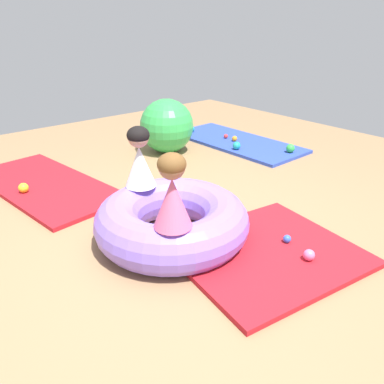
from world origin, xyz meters
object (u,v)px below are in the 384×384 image
(child_in_white, at_px, (139,158))
(play_ball_pink, at_px, (309,255))
(inflatable_cushion, at_px, (172,221))
(play_ball_teal_second, at_px, (192,129))
(exercise_ball_large, at_px, (167,126))
(play_ball_teal, at_px, (237,146))
(play_ball_orange, at_px, (235,139))
(play_ball_blue, at_px, (287,239))
(play_ball_red, at_px, (226,136))
(play_ball_green, at_px, (290,148))
(child_in_pink, at_px, (172,192))
(play_ball_yellow, at_px, (23,188))

(child_in_white, xyz_separation_m, play_ball_pink, (1.26, 0.55, -0.50))
(inflatable_cushion, height_order, play_ball_pink, inflatable_cushion)
(play_ball_pink, distance_m, play_ball_teal_second, 3.41)
(exercise_ball_large, bearing_deg, inflatable_cushion, -35.72)
(inflatable_cushion, relative_size, child_in_white, 2.41)
(play_ball_teal, distance_m, play_ball_teal_second, 1.01)
(play_ball_orange, distance_m, exercise_ball_large, 0.99)
(play_ball_blue, bearing_deg, exercise_ball_large, 164.33)
(play_ball_red, xyz_separation_m, play_ball_blue, (2.26, -1.58, 0.00))
(exercise_ball_large, bearing_deg, play_ball_green, 44.27)
(child_in_white, height_order, child_in_pink, child_in_pink)
(child_in_pink, bearing_deg, play_ball_red, -24.96)
(child_in_white, bearing_deg, play_ball_pink, -130.82)
(play_ball_yellow, bearing_deg, exercise_ball_large, 96.25)
(play_ball_orange, relative_size, play_ball_blue, 1.21)
(exercise_ball_large, bearing_deg, play_ball_yellow, -83.75)
(play_ball_teal, bearing_deg, child_in_pink, -55.27)
(inflatable_cushion, bearing_deg, play_ball_red, 126.74)
(inflatable_cushion, xyz_separation_m, play_ball_green, (-0.67, 2.37, -0.08))
(child_in_white, distance_m, play_ball_teal, 2.17)
(play_ball_red, bearing_deg, child_in_white, -60.47)
(inflatable_cushion, xyz_separation_m, child_in_pink, (0.31, -0.22, 0.42))
(play_ball_green, distance_m, play_ball_yellow, 3.10)
(play_ball_green, distance_m, play_ball_teal_second, 1.56)
(play_ball_orange, distance_m, play_ball_pink, 2.86)
(play_ball_pink, bearing_deg, play_ball_teal, 145.63)
(child_in_white, bearing_deg, exercise_ball_large, -17.31)
(play_ball_teal, xyz_separation_m, play_ball_red, (-0.45, 0.25, -0.02))
(play_ball_teal, bearing_deg, play_ball_teal_second, 174.65)
(play_ball_teal, distance_m, play_ball_pink, 2.50)
(inflatable_cushion, bearing_deg, play_ball_yellow, -159.24)
(inflatable_cushion, xyz_separation_m, play_ball_yellow, (-1.58, -0.60, -0.09))
(play_ball_blue, bearing_deg, play_ball_teal, 143.68)
(play_ball_blue, bearing_deg, inflatable_cushion, -136.00)
(exercise_ball_large, bearing_deg, child_in_white, -42.88)
(child_in_pink, xyz_separation_m, play_ball_orange, (-1.77, 2.41, -0.51))
(play_ball_yellow, bearing_deg, play_ball_green, 73.00)
(play_ball_teal_second, bearing_deg, play_ball_yellow, -76.85)
(play_ball_red, height_order, play_ball_pink, play_ball_pink)
(child_in_white, distance_m, play_ball_orange, 2.50)
(play_ball_pink, bearing_deg, child_in_white, -156.40)
(play_ball_red, relative_size, exercise_ball_large, 0.09)
(play_ball_pink, height_order, play_ball_yellow, play_ball_yellow)
(play_ball_red, xyz_separation_m, play_ball_green, (0.96, 0.18, 0.02))
(child_in_white, xyz_separation_m, play_ball_teal_second, (-1.81, 2.05, -0.50))
(play_ball_blue, relative_size, play_ball_yellow, 0.63)
(child_in_pink, xyz_separation_m, play_ball_blue, (0.31, 0.83, -0.52))
(play_ball_teal, xyz_separation_m, play_ball_blue, (1.82, -1.34, -0.02))
(play_ball_yellow, xyz_separation_m, play_ball_teal_second, (-0.62, 2.63, -0.00))
(child_in_pink, height_order, play_ball_teal_second, child_in_pink)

